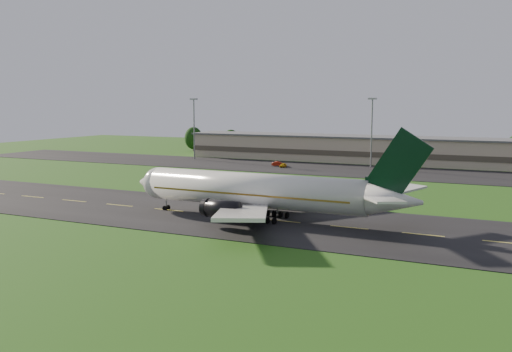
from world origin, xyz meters
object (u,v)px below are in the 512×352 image
at_px(airliner, 259,191).
at_px(service_vehicle_a, 283,165).
at_px(light_mast_west, 194,121).
at_px(terminal, 388,151).
at_px(light_mast_centre, 372,124).
at_px(service_vehicle_b, 279,164).
at_px(service_vehicle_c, 397,169).

distance_m(airliner, service_vehicle_a, 75.17).
height_order(airliner, light_mast_west, light_mast_west).
distance_m(terminal, light_mast_centre, 18.45).
bearing_deg(service_vehicle_b, service_vehicle_c, -100.84).
xyz_separation_m(service_vehicle_b, service_vehicle_c, (34.91, 1.85, 0.02)).
height_order(service_vehicle_a, service_vehicle_c, service_vehicle_c).
relative_size(terminal, light_mast_west, 7.13).
distance_m(light_mast_west, light_mast_centre, 60.00).
bearing_deg(service_vehicle_c, light_mast_west, 173.14).
bearing_deg(service_vehicle_a, light_mast_centre, 15.75).
relative_size(airliner, light_mast_centre, 2.52).
bearing_deg(service_vehicle_b, light_mast_west, 64.33).
distance_m(airliner, light_mast_centre, 80.43).
bearing_deg(airliner, light_mast_centre, 91.76).
relative_size(light_mast_centre, service_vehicle_a, 5.70).
xyz_separation_m(terminal, light_mast_centre, (-1.40, -16.18, 8.75)).
bearing_deg(terminal, light_mast_west, -165.24).
bearing_deg(light_mast_centre, service_vehicle_a, -158.40).
xyz_separation_m(airliner, light_mast_centre, (-1.75, 80.01, 8.08)).
xyz_separation_m(airliner, service_vehicle_a, (-25.48, 70.61, -3.95)).
xyz_separation_m(terminal, light_mast_west, (-61.40, -16.18, 8.75)).
bearing_deg(service_vehicle_b, service_vehicle_a, -147.43).
height_order(airliner, service_vehicle_b, airliner).
distance_m(airliner, service_vehicle_c, 75.21).
distance_m(light_mast_centre, service_vehicle_c, 15.69).
relative_size(service_vehicle_a, service_vehicle_b, 0.87).
distance_m(light_mast_centre, service_vehicle_b, 29.63).
bearing_deg(terminal, light_mast_centre, -94.95).
bearing_deg(light_mast_centre, airliner, -88.75).
bearing_deg(airliner, terminal, 90.71).
bearing_deg(light_mast_centre, service_vehicle_b, -164.88).
height_order(service_vehicle_a, service_vehicle_b, service_vehicle_b).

